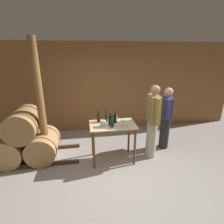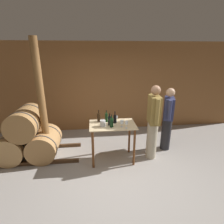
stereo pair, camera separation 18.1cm
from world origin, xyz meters
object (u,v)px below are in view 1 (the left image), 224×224
wooden_post (40,104)px  wine_glass_near_left (116,117)px  wine_bottle_far_right (115,119)px  person_host (166,117)px  wine_bottle_right (112,122)px  wine_glass_near_center (122,122)px  wine_bottle_left (106,117)px  ice_bucket (103,123)px  person_visitor_with_scarf (153,121)px  wine_bottle_center (110,121)px  wine_glass_near_right (127,123)px  wine_bottle_far_left (99,117)px

wooden_post → wine_glass_near_left: 1.66m
wine_bottle_far_right → person_host: size_ratio=0.17×
wine_glass_near_left → wine_bottle_right: bearing=-114.4°
wooden_post → wine_glass_near_center: size_ratio=18.40×
wooden_post → wine_bottle_far_right: (1.58, -0.19, -0.35)m
wine_bottle_left → ice_bucket: wine_bottle_left is taller
wooden_post → person_visitor_with_scarf: wooden_post is taller
wine_bottle_center → wooden_post: bearing=168.4°
wine_bottle_center → wine_glass_near_center: size_ratio=1.86×
wine_bottle_right → wine_bottle_far_right: wine_bottle_right is taller
wine_bottle_left → wine_bottle_right: 0.31m
wine_glass_near_center → ice_bucket: size_ratio=1.07×
wine_glass_near_center → person_host: bearing=22.2°
wooden_post → wine_bottle_left: size_ratio=9.98×
wine_glass_near_center → wine_glass_near_right: size_ratio=0.91×
wine_bottle_left → ice_bucket: size_ratio=1.96×
wine_bottle_far_right → wine_glass_near_right: bearing=-56.3°
wine_bottle_left → wine_bottle_center: 0.21m
wine_bottle_far_right → person_visitor_with_scarf: bearing=-5.2°
person_visitor_with_scarf → ice_bucket: bearing=-176.0°
wine_bottle_center → wine_bottle_right: 0.10m
wine_glass_near_center → wooden_post: bearing=166.1°
wine_bottle_far_left → wine_glass_near_center: (0.47, -0.36, -0.00)m
wine_glass_near_center → person_host: size_ratio=0.09×
wooden_post → person_host: 2.98m
wooden_post → wine_bottle_center: (1.45, -0.30, -0.35)m
wine_bottle_right → wine_glass_near_left: wine_bottle_right is taller
wine_bottle_far_left → person_visitor_with_scarf: (1.21, -0.21, -0.08)m
person_host → person_visitor_with_scarf: (-0.49, -0.35, 0.08)m
wine_glass_near_right → person_visitor_with_scarf: 0.70m
wooden_post → wine_glass_near_right: size_ratio=16.67×
wooden_post → wine_glass_near_center: 1.79m
person_host → person_visitor_with_scarf: bearing=-144.7°
ice_bucket → wine_bottle_right: bearing=-15.3°
wooden_post → person_host: (2.93, 0.08, -0.51)m
wine_bottle_far_right → person_host: bearing=11.4°
wine_bottle_right → person_visitor_with_scarf: (0.96, 0.13, -0.07)m
wine_glass_near_left → wine_bottle_left: bearing=-179.3°
wine_glass_near_center → wine_glass_near_left: bearing=103.9°
wine_glass_near_center → person_visitor_with_scarf: (0.74, 0.15, -0.08)m
wine_bottle_left → wine_bottle_far_right: size_ratio=0.98×
wine_bottle_center → wine_glass_near_left: (0.17, 0.20, -0.01)m
wine_bottle_center → person_visitor_with_scarf: bearing=1.8°
wooden_post → wine_bottle_far_right: 1.63m
wine_bottle_far_right → person_visitor_with_scarf: 0.86m
wine_bottle_far_left → person_host: person_host is taller
person_visitor_with_scarf → person_host: bearing=35.3°
wine_bottle_right → wine_glass_near_right: size_ratio=1.71×
wine_bottle_right → ice_bucket: 0.19m
wine_bottle_center → wine_glass_near_right: wine_bottle_center is taller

